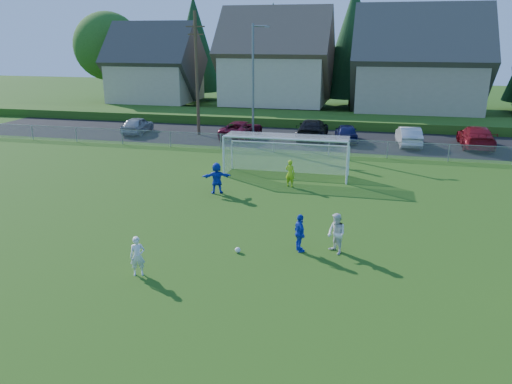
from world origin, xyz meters
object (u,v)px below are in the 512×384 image
car_c (241,129)px  player_blue_a (300,233)px  soccer_ball (238,250)px  soccer_goal (287,149)px  goalkeeper (290,173)px  player_blue_b (217,178)px  car_d (312,129)px  car_e (346,133)px  car_g (476,137)px  car_f (409,136)px  player_white_a (138,256)px  player_white_b (336,234)px  car_a (137,125)px

car_c → player_blue_a: bearing=117.5°
soccer_ball → soccer_goal: bearing=90.5°
goalkeeper → soccer_goal: 2.50m
player_blue_b → car_c: player_blue_b is taller
goalkeeper → car_d: bearing=-72.8°
player_blue_a → car_e: (0.45, 22.03, -0.06)m
car_c → car_g: bearing=-171.3°
player_blue_b → goalkeeper: (3.62, 2.11, -0.08)m
player_blue_b → goalkeeper: bearing=-171.5°
player_blue_b → car_f: bearing=-147.1°
car_f → car_c: bearing=-4.0°
goalkeeper → player_blue_a: bearing=117.3°
player_white_a → player_blue_a: size_ratio=0.94×
soccer_ball → player_white_b: (3.73, 0.85, 0.70)m
goalkeeper → car_f: goalkeeper is taller
player_blue_b → soccer_ball: bearing=91.7°
player_blue_b → car_g: 22.02m
soccer_goal → player_white_a: bearing=-101.2°
soccer_ball → car_d: car_d is taller
soccer_ball → car_c: car_c is taller
goalkeeper → car_f: (7.05, 12.93, -0.04)m
soccer_goal → player_white_b: bearing=-70.4°
player_blue_a → car_c: bearing=-8.5°
player_blue_a → car_g: bearing=-53.8°
car_g → player_white_a: bearing=59.9°
car_e → car_g: bearing=172.9°
player_white_b → car_g: bearing=117.6°
car_e → car_g: size_ratio=0.75×
soccer_goal → car_g: bearing=41.6°
player_white_a → player_blue_a: bearing=8.6°
car_a → car_f: size_ratio=0.95×
player_blue_a → car_g: car_g is taller
car_c → car_a: bearing=7.9°
car_e → car_f: (4.76, -0.48, 0.02)m
soccer_ball → car_a: car_a is taller
player_white_b → player_blue_a: size_ratio=1.05×
car_d → car_f: car_d is taller
goalkeeper → car_a: size_ratio=0.37×
soccer_ball → car_f: bearing=71.3°
player_white_b → car_e: 21.89m
car_c → car_f: 13.30m
soccer_goal → car_c: bearing=118.1°
player_blue_a → player_white_b: bearing=-112.5°
player_blue_a → soccer_goal: bearing=-16.5°
player_white_a → player_blue_a: 6.21m
player_blue_a → goalkeeper: goalkeeper is taller
soccer_ball → soccer_goal: soccer_goal is taller
car_e → car_g: 9.69m
car_d → car_g: car_d is taller
soccer_ball → goalkeeper: (0.50, 9.31, 0.66)m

